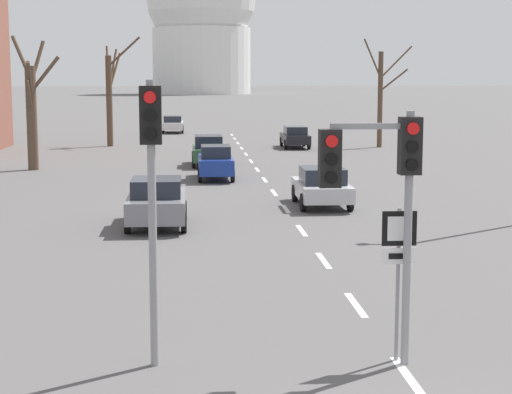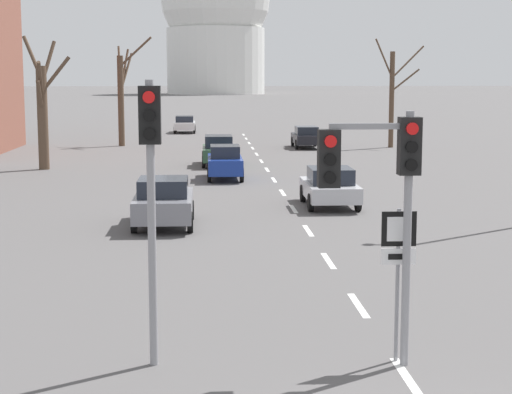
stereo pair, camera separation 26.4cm
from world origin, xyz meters
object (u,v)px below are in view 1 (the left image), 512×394
(route_sign_post, at_px, (399,257))
(sedan_mid_centre, at_px, (208,150))
(traffic_signal_near_left, at_px, (152,169))
(sedan_near_right, at_px, (157,202))
(traffic_signal_centre_tall, at_px, (381,176))
(sedan_distant_centre, at_px, (216,162))
(sedan_near_left, at_px, (173,124))
(sedan_far_left, at_px, (322,186))
(sedan_far_right, at_px, (295,137))

(route_sign_post, xyz_separation_m, sedan_mid_centre, (-2.52, 32.89, -1.00))
(traffic_signal_near_left, distance_m, sedan_near_right, 13.94)
(traffic_signal_centre_tall, height_order, sedan_distant_centre, traffic_signal_centre_tall)
(sedan_near_right, relative_size, sedan_distant_centre, 1.00)
(sedan_near_left, relative_size, sedan_far_left, 1.02)
(traffic_signal_near_left, bearing_deg, sedan_far_right, 79.87)
(sedan_far_right, bearing_deg, sedan_near_right, -105.34)
(sedan_mid_centre, bearing_deg, route_sign_post, -85.61)
(traffic_signal_near_left, height_order, route_sign_post, traffic_signal_near_left)
(route_sign_post, distance_m, sedan_near_left, 60.72)
(traffic_signal_centre_tall, distance_m, sedan_near_right, 14.82)
(sedan_far_left, bearing_deg, sedan_near_right, -147.18)
(route_sign_post, relative_size, sedan_near_left, 0.66)
(traffic_signal_near_left, relative_size, sedan_far_right, 1.15)
(traffic_signal_centre_tall, relative_size, traffic_signal_near_left, 0.89)
(route_sign_post, relative_size, sedan_distant_centre, 0.67)
(route_sign_post, relative_size, sedan_mid_centre, 0.61)
(route_sign_post, bearing_deg, sedan_distant_centre, 95.00)
(sedan_near_left, distance_m, sedan_far_right, 18.51)
(sedan_near_left, bearing_deg, sedan_near_right, -89.59)
(sedan_far_right, bearing_deg, sedan_near_left, 117.93)
(sedan_near_left, xyz_separation_m, sedan_near_right, (0.34, -46.74, 0.07))
(traffic_signal_centre_tall, height_order, sedan_near_left, traffic_signal_centre_tall)
(traffic_signal_centre_tall, bearing_deg, sedan_far_right, 84.75)
(sedan_near_right, bearing_deg, traffic_signal_centre_tall, -73.04)
(route_sign_post, height_order, sedan_mid_centre, route_sign_post)
(route_sign_post, height_order, sedan_near_right, route_sign_post)
(route_sign_post, xyz_separation_m, sedan_distant_centre, (-2.33, 26.57, -1.01))
(traffic_signal_near_left, xyz_separation_m, sedan_near_right, (-0.46, 13.69, -2.57))
(traffic_signal_centre_tall, bearing_deg, sedan_near_right, 106.96)
(sedan_far_left, bearing_deg, sedan_mid_centre, 104.57)
(sedan_near_right, bearing_deg, traffic_signal_near_left, -88.09)
(traffic_signal_centre_tall, distance_m, sedan_mid_centre, 33.26)
(sedan_far_left, height_order, sedan_far_right, sedan_far_left)
(sedan_near_right, height_order, sedan_far_left, sedan_near_right)
(sedan_near_left, distance_m, sedan_far_left, 43.30)
(sedan_near_right, height_order, sedan_distant_centre, sedan_distant_centre)
(traffic_signal_near_left, relative_size, sedan_mid_centre, 1.11)
(sedan_near_left, height_order, sedan_far_right, sedan_far_right)
(sedan_near_left, xyz_separation_m, sedan_far_left, (6.42, -42.82, 0.02))
(traffic_signal_centre_tall, height_order, route_sign_post, traffic_signal_centre_tall)
(sedan_near_left, height_order, sedan_near_right, sedan_near_right)
(traffic_signal_centre_tall, distance_m, sedan_near_left, 60.94)
(traffic_signal_near_left, xyz_separation_m, sedan_far_right, (7.88, 44.08, -2.63))
(traffic_signal_centre_tall, height_order, sedan_near_right, traffic_signal_centre_tall)
(sedan_mid_centre, xyz_separation_m, sedan_far_right, (6.21, 11.25, -0.08))
(sedan_mid_centre, bearing_deg, sedan_distant_centre, -88.21)
(sedan_far_right, distance_m, sedan_distant_centre, 18.57)
(sedan_mid_centre, bearing_deg, sedan_far_right, 61.13)
(traffic_signal_centre_tall, relative_size, sedan_far_right, 1.03)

